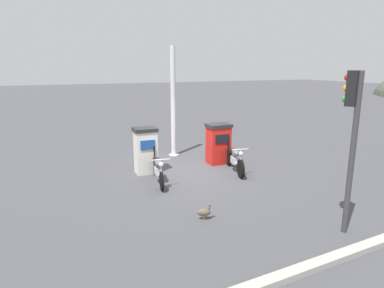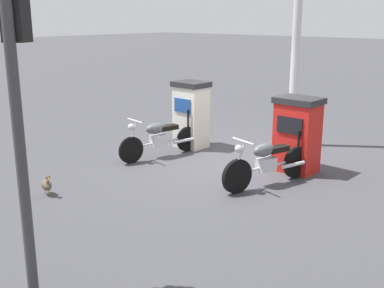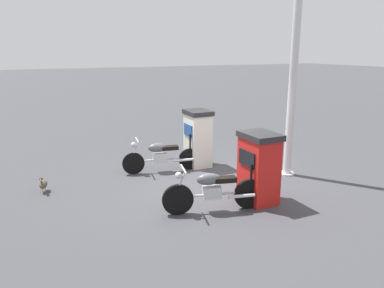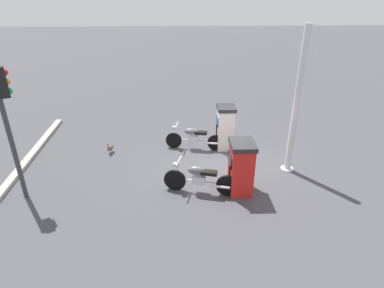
% 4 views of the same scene
% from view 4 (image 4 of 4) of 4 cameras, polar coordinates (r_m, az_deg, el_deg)
% --- Properties ---
extents(ground_plane, '(120.00, 120.00, 0.00)m').
position_cam_4_polar(ground_plane, '(9.96, 4.69, -4.19)').
color(ground_plane, '#424247').
extents(fuel_pump_near, '(0.68, 0.78, 1.57)m').
position_cam_4_polar(fuel_pump_near, '(10.93, 6.21, 3.13)').
color(fuel_pump_near, silver).
rests_on(fuel_pump_near, ground).
extents(fuel_pump_far, '(0.70, 0.88, 1.50)m').
position_cam_4_polar(fuel_pump_far, '(8.46, 9.06, -4.22)').
color(fuel_pump_far, red).
rests_on(fuel_pump_far, ground).
extents(motorcycle_near_pump, '(2.06, 0.70, 0.93)m').
position_cam_4_polar(motorcycle_near_pump, '(10.90, 0.28, 1.27)').
color(motorcycle_near_pump, black).
rests_on(motorcycle_near_pump, ground).
extents(motorcycle_far_pump, '(2.05, 0.78, 0.95)m').
position_cam_4_polar(motorcycle_far_pump, '(8.44, 1.45, -6.44)').
color(motorcycle_far_pump, black).
rests_on(motorcycle_far_pump, ground).
extents(wandering_duck, '(0.26, 0.40, 0.41)m').
position_cam_4_polar(wandering_duck, '(11.10, -14.99, -0.66)').
color(wandering_duck, brown).
rests_on(wandering_duck, ground).
extents(roadside_traffic_light, '(0.39, 0.31, 3.50)m').
position_cam_4_polar(roadside_traffic_light, '(8.70, -31.12, 5.00)').
color(roadside_traffic_light, '#38383A').
rests_on(roadside_traffic_light, ground).
extents(canopy_support_pole, '(0.40, 0.40, 4.34)m').
position_cam_4_polar(canopy_support_pole, '(9.41, 18.83, 6.66)').
color(canopy_support_pole, silver).
rests_on(canopy_support_pole, ground).
extents(road_edge_kerb, '(0.69, 8.68, 0.12)m').
position_cam_4_polar(road_edge_kerb, '(11.03, -29.40, -4.22)').
color(road_edge_kerb, '#9E9E93').
rests_on(road_edge_kerb, ground).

